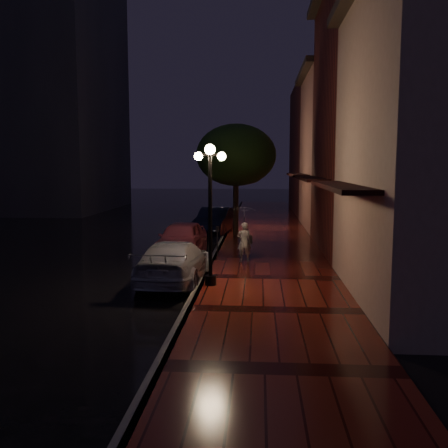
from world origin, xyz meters
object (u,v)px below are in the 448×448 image
at_px(navy_car, 215,221).
at_px(parking_meter, 217,238).
at_px(streetlamp_near, 210,206).
at_px(streetlamp_far, 234,186).
at_px(silver_car, 175,261).
at_px(pink_car, 181,239).
at_px(street_tree, 236,157).
at_px(woman_with_umbrella, 244,225).

distance_m(navy_car, parking_meter, 7.45).
relative_size(streetlamp_near, streetlamp_far, 1.00).
relative_size(streetlamp_far, silver_car, 0.90).
height_order(streetlamp_near, pink_car, streetlamp_near).
bearing_deg(street_tree, silver_car, -98.60).
relative_size(silver_car, woman_with_umbrella, 2.24).
height_order(pink_car, navy_car, navy_car).
relative_size(streetlamp_far, woman_with_umbrella, 2.02).
bearing_deg(streetlamp_far, silver_car, -95.53).
distance_m(streetlamp_far, woman_with_umbrella, 10.26).
bearing_deg(streetlamp_far, parking_meter, -91.25).
bearing_deg(woman_with_umbrella, navy_car, -87.41).
bearing_deg(woman_with_umbrella, streetlamp_near, 66.61).
relative_size(navy_car, woman_with_umbrella, 2.14).
bearing_deg(pink_car, streetlamp_near, -68.63).
relative_size(streetlamp_near, pink_car, 1.01).
height_order(streetlamp_near, woman_with_umbrella, streetlamp_near).
bearing_deg(street_tree, parking_meter, -94.28).
bearing_deg(street_tree, woman_with_umbrella, -84.73).
distance_m(streetlamp_far, parking_meter, 9.30).
relative_size(street_tree, woman_with_umbrella, 2.72).
height_order(streetlamp_near, streetlamp_far, same).
bearing_deg(parking_meter, silver_car, -90.99).
distance_m(streetlamp_near, woman_with_umbrella, 4.07).
height_order(streetlamp_far, silver_car, streetlamp_far).
height_order(woman_with_umbrella, parking_meter, woman_with_umbrella).
bearing_deg(streetlamp_far, streetlamp_near, -90.00).
bearing_deg(navy_car, street_tree, -38.88).
xyz_separation_m(pink_car, woman_with_umbrella, (2.73, -1.92, 0.83)).
xyz_separation_m(streetlamp_far, street_tree, (0.26, -3.01, 1.64)).
height_order(street_tree, navy_car, street_tree).
distance_m(street_tree, navy_car, 3.91).
distance_m(street_tree, pink_car, 6.64).
relative_size(streetlamp_near, street_tree, 0.74).
distance_m(streetlamp_far, pink_car, 8.65).
distance_m(streetlamp_near, parking_meter, 5.16).
bearing_deg(parking_meter, street_tree, 99.83).
distance_m(pink_car, woman_with_umbrella, 3.44).
height_order(silver_car, parking_meter, silver_car).
xyz_separation_m(streetlamp_near, pink_car, (-1.81, 5.75, -1.87)).
height_order(streetlamp_far, pink_car, streetlamp_far).
xyz_separation_m(pink_car, navy_car, (0.86, 6.53, 0.02)).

